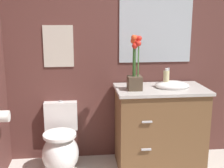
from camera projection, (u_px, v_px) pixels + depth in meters
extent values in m
cube|color=brown|center=(162.00, 48.00, 3.29)|extent=(4.73, 0.05, 2.50)
ellipsoid|color=white|center=(61.00, 153.00, 3.08)|extent=(0.38, 0.48, 0.40)
cube|color=white|center=(61.00, 161.00, 3.15)|extent=(0.22, 0.26, 0.18)
cube|color=white|center=(61.00, 115.00, 3.28)|extent=(0.36, 0.13, 0.32)
cylinder|color=white|center=(60.00, 135.00, 3.01)|extent=(0.34, 0.34, 0.03)
cylinder|color=#B7B7BC|center=(60.00, 102.00, 3.24)|extent=(0.04, 0.04, 0.02)
cube|color=brown|center=(159.00, 129.00, 3.15)|extent=(0.90, 0.52, 0.85)
cube|color=#BCB7B2|center=(161.00, 89.00, 3.05)|extent=(0.94, 0.56, 0.03)
ellipsoid|color=white|center=(172.00, 86.00, 3.06)|extent=(0.36, 0.26, 0.10)
cylinder|color=#B7B7BC|center=(168.00, 76.00, 3.20)|extent=(0.02, 0.02, 0.18)
cube|color=#B7B7BC|center=(147.00, 122.00, 2.83)|extent=(0.10, 0.02, 0.02)
cube|color=#B7B7BC|center=(146.00, 149.00, 2.89)|extent=(0.10, 0.02, 0.02)
cube|color=#4C3D2D|center=(135.00, 83.00, 2.95)|extent=(0.14, 0.14, 0.14)
cylinder|color=#386B2D|center=(139.00, 57.00, 2.90)|extent=(0.01, 0.01, 0.37)
sphere|color=red|center=(139.00, 38.00, 2.86)|extent=(0.06, 0.06, 0.06)
cylinder|color=#386B2D|center=(136.00, 57.00, 2.91)|extent=(0.01, 0.01, 0.38)
sphere|color=red|center=(136.00, 38.00, 2.87)|extent=(0.06, 0.06, 0.06)
cylinder|color=#386B2D|center=(134.00, 59.00, 2.91)|extent=(0.01, 0.01, 0.35)
sphere|color=red|center=(134.00, 41.00, 2.87)|extent=(0.06, 0.06, 0.06)
cylinder|color=#386B2D|center=(133.00, 59.00, 2.90)|extent=(0.01, 0.01, 0.35)
sphere|color=#EA4C23|center=(133.00, 41.00, 2.86)|extent=(0.06, 0.06, 0.06)
cylinder|color=#386B2D|center=(134.00, 57.00, 2.89)|extent=(0.01, 0.01, 0.38)
sphere|color=#EA4C23|center=(134.00, 38.00, 2.84)|extent=(0.06, 0.06, 0.06)
cylinder|color=#386B2D|center=(135.00, 61.00, 2.88)|extent=(0.01, 0.01, 0.30)
sphere|color=red|center=(135.00, 46.00, 2.85)|extent=(0.06, 0.06, 0.06)
cylinder|color=#386B2D|center=(138.00, 60.00, 2.88)|extent=(0.01, 0.01, 0.33)
sphere|color=red|center=(138.00, 44.00, 2.84)|extent=(0.06, 0.06, 0.06)
cylinder|color=beige|center=(166.00, 79.00, 3.04)|extent=(0.06, 0.06, 0.18)
cylinder|color=silver|center=(167.00, 70.00, 3.02)|extent=(0.03, 0.03, 0.02)
cube|color=beige|center=(58.00, 46.00, 3.13)|extent=(0.32, 0.01, 0.44)
cube|color=#B2BCC6|center=(156.00, 30.00, 3.21)|extent=(0.80, 0.01, 0.70)
cylinder|color=white|center=(3.00, 116.00, 2.77)|extent=(0.11, 0.11, 0.11)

